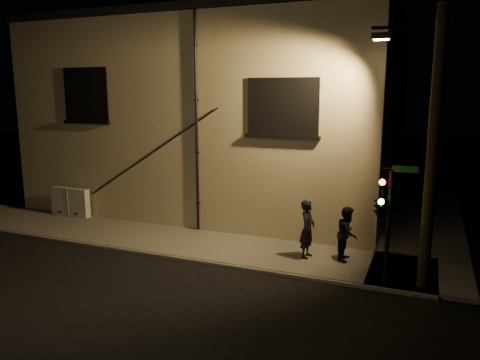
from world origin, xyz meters
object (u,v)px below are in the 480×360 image
at_px(utility_cabinet, 70,202).
at_px(streetlamp_pole, 430,146).
at_px(traffic_signal, 381,205).
at_px(pedestrian_a, 307,229).
at_px(pedestrian_b, 347,233).

relative_size(utility_cabinet, streetlamp_pole, 0.24).
height_order(utility_cabinet, traffic_signal, traffic_signal).
relative_size(utility_cabinet, pedestrian_a, 0.98).
distance_m(utility_cabinet, pedestrian_b, 12.24).
xyz_separation_m(traffic_signal, streetlamp_pole, (1.13, 0.33, 1.65)).
height_order(pedestrian_a, traffic_signal, traffic_signal).
height_order(utility_cabinet, streetlamp_pole, streetlamp_pole).
relative_size(utility_cabinet, traffic_signal, 0.55).
xyz_separation_m(pedestrian_a, traffic_signal, (2.40, -1.33, 1.34)).
distance_m(pedestrian_b, streetlamp_pole, 4.02).
bearing_deg(pedestrian_b, streetlamp_pole, -117.68).
relative_size(utility_cabinet, pedestrian_b, 1.07).
relative_size(pedestrian_a, traffic_signal, 0.56).
bearing_deg(pedestrian_a, traffic_signal, -113.88).
bearing_deg(traffic_signal, pedestrian_b, 125.73).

